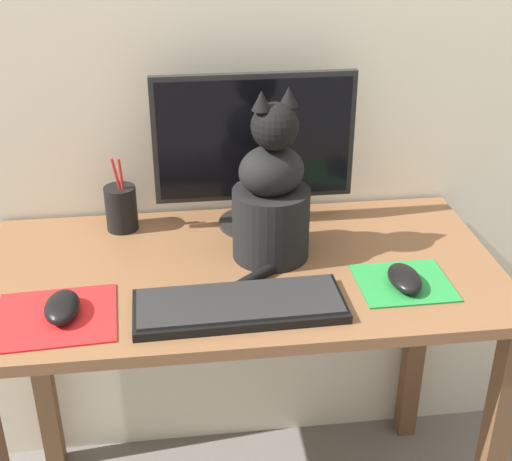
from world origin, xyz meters
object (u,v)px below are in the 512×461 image
(keyboard, at_px, (239,305))
(computer_mouse_right, at_px, (405,278))
(monitor, at_px, (254,148))
(pen_cup, at_px, (121,208))
(cat, at_px, (272,198))
(computer_mouse_left, at_px, (62,307))

(keyboard, relative_size, computer_mouse_right, 3.70)
(monitor, bearing_deg, pen_cup, 176.48)
(cat, bearing_deg, pen_cup, 132.50)
(cat, bearing_deg, computer_mouse_right, -52.78)
(monitor, xyz_separation_m, computer_mouse_right, (0.27, -0.32, -0.18))
(cat, relative_size, pen_cup, 2.08)
(pen_cup, bearing_deg, monitor, -3.52)
(computer_mouse_right, relative_size, cat, 0.29)
(pen_cup, bearing_deg, computer_mouse_left, -105.34)
(computer_mouse_left, relative_size, computer_mouse_right, 1.00)
(computer_mouse_right, bearing_deg, monitor, 130.49)
(monitor, xyz_separation_m, keyboard, (-0.07, -0.36, -0.19))
(computer_mouse_left, distance_m, pen_cup, 0.37)
(monitor, bearing_deg, computer_mouse_left, -140.37)
(keyboard, bearing_deg, monitor, 77.14)
(computer_mouse_left, xyz_separation_m, computer_mouse_right, (0.68, 0.02, -0.00))
(keyboard, distance_m, computer_mouse_left, 0.34)
(keyboard, relative_size, cat, 1.09)
(pen_cup, bearing_deg, cat, -27.60)
(monitor, xyz_separation_m, pen_cup, (-0.31, 0.02, -0.14))
(cat, height_order, pen_cup, cat)
(computer_mouse_left, relative_size, pen_cup, 0.61)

